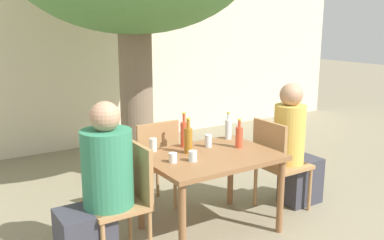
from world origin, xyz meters
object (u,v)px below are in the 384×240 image
person_seated_0 (99,193)px  amber_bottle_2 (188,140)px  patio_chair_0 (126,194)px  patio_chair_1 (277,160)px  person_seated_1 (295,152)px  soda_bottle_3 (239,136)px  water_bottle_0 (228,128)px  patio_chair_2 (153,160)px  soda_bottle_1 (184,133)px  drinking_glass_2 (153,145)px  drinking_glass_3 (208,141)px  drinking_glass_0 (173,158)px  drinking_glass_1 (193,156)px  dining_table_front (210,164)px

person_seated_0 → amber_bottle_2: size_ratio=4.07×
patio_chair_0 → patio_chair_1: 1.61m
patio_chair_0 → person_seated_1: (1.84, -0.00, 0.04)m
patio_chair_0 → soda_bottle_3: 1.18m
person_seated_0 → water_bottle_0: (1.47, 0.33, 0.24)m
patio_chair_2 → soda_bottle_1: 0.49m
patio_chair_1 → soda_bottle_1: bearing=69.6°
patio_chair_0 → patio_chair_1: bearing=90.0°
person_seated_0 → drinking_glass_2: (0.65, 0.36, 0.19)m
drinking_glass_2 → patio_chair_0: bearing=-140.1°
patio_chair_1 → drinking_glass_3: size_ratio=7.97×
water_bottle_0 → drinking_glass_0: (-0.82, -0.34, -0.06)m
drinking_glass_1 → drinking_glass_3: drinking_glass_3 is taller
person_seated_0 → amber_bottle_2: (0.89, 0.14, 0.25)m
soda_bottle_1 → drinking_glass_0: 0.47m
amber_bottle_2 → drinking_glass_1: (-0.09, -0.21, -0.08)m
patio_chair_0 → person_seated_1: size_ratio=0.72×
soda_bottle_1 → drinking_glass_1: (-0.16, -0.40, -0.08)m
soda_bottle_3 → drinking_glass_1: soda_bottle_3 is taller
water_bottle_0 → soda_bottle_3: same height
person_seated_0 → person_seated_1: 2.07m
patio_chair_0 → drinking_glass_1: 0.62m
drinking_glass_3 → drinking_glass_0: bearing=-157.2°
person_seated_0 → patio_chair_2: bearing=129.4°
dining_table_front → patio_chair_1: (0.80, 0.00, -0.10)m
person_seated_1 → dining_table_front: bearing=90.0°
amber_bottle_2 → drinking_glass_0: 0.30m
soda_bottle_3 → drinking_glass_0: (-0.73, -0.04, -0.06)m
drinking_glass_1 → drinking_glass_2: size_ratio=0.76×
soda_bottle_3 → patio_chair_2: bearing=132.5°
patio_chair_2 → drinking_glass_0: size_ratio=11.49×
person_seated_1 → drinking_glass_0: 1.43m
patio_chair_1 → amber_bottle_2: bearing=81.8°
person_seated_1 → drinking_glass_3: person_seated_1 is taller
patio_chair_0 → dining_table_front: bearing=90.0°
person_seated_1 → drinking_glass_3: bearing=78.0°
dining_table_front → drinking_glass_3: bearing=60.4°
drinking_glass_1 → person_seated_0: bearing=174.8°
drinking_glass_3 → patio_chair_2: bearing=126.5°
amber_bottle_2 → drinking_glass_0: bearing=-148.5°
soda_bottle_3 → patio_chair_1: bearing=-4.1°
patio_chair_0 → person_seated_0: (-0.23, -0.00, 0.06)m
water_bottle_0 → amber_bottle_2: amber_bottle_2 is taller
water_bottle_0 → soda_bottle_1: soda_bottle_1 is taller
patio_chair_0 → patio_chair_2: size_ratio=1.00×
dining_table_front → patio_chair_0: bearing=180.0°
soda_bottle_1 → drinking_glass_0: soda_bottle_1 is taller
patio_chair_0 → water_bottle_0: (1.24, 0.33, 0.30)m
patio_chair_0 → drinking_glass_0: bearing=88.4°
patio_chair_2 → water_bottle_0: 0.80m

